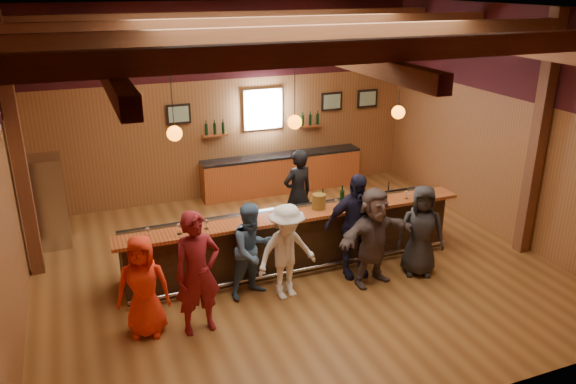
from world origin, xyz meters
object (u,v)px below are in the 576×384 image
(customer_denim, at_px, (253,250))
(customer_brown, at_px, (373,237))
(back_bar_cabinet, at_px, (282,173))
(customer_white, at_px, (287,252))
(customer_orange, at_px, (143,286))
(bartender, at_px, (298,194))
(customer_dark, at_px, (421,231))
(stainless_fridge, at_px, (47,202))
(bar_counter, at_px, (292,237))
(bottle_a, at_px, (323,200))
(ice_bucket, at_px, (319,201))
(customer_navy, at_px, (355,226))
(customer_redvest, at_px, (198,273))

(customer_denim, bearing_deg, customer_brown, -25.87)
(back_bar_cabinet, xyz_separation_m, customer_white, (-1.70, -4.63, 0.34))
(customer_orange, xyz_separation_m, bartender, (3.36, 2.29, 0.13))
(customer_dark, bearing_deg, stainless_fridge, 175.32)
(customer_orange, height_order, bartender, bartender)
(bar_counter, bearing_deg, bottle_a, -17.99)
(ice_bucket, bearing_deg, customer_denim, -158.14)
(stainless_fridge, bearing_deg, ice_bucket, -30.52)
(customer_orange, height_order, customer_navy, customer_navy)
(customer_orange, bearing_deg, stainless_fridge, 124.92)
(customer_dark, bearing_deg, ice_bucket, 174.16)
(customer_denim, height_order, bottle_a, customer_denim)
(customer_brown, height_order, bottle_a, customer_brown)
(customer_orange, bearing_deg, customer_white, 20.58)
(customer_orange, xyz_separation_m, customer_dark, (4.77, 0.07, 0.04))
(bar_counter, distance_m, bartender, 1.24)
(customer_dark, relative_size, bottle_a, 4.94)
(back_bar_cabinet, relative_size, customer_brown, 2.31)
(customer_white, height_order, customer_brown, customer_brown)
(back_bar_cabinet, bearing_deg, stainless_fridge, -168.07)
(customer_orange, bearing_deg, bartender, 49.91)
(customer_denim, height_order, customer_brown, customer_brown)
(customer_white, xyz_separation_m, customer_brown, (1.53, -0.12, 0.05))
(customer_brown, bearing_deg, customer_denim, 159.38)
(bottle_a, bearing_deg, customer_white, -139.56)
(bar_counter, bearing_deg, bartender, 62.30)
(ice_bucket, bearing_deg, customer_dark, -32.08)
(customer_orange, relative_size, customer_redvest, 0.83)
(customer_navy, xyz_separation_m, customer_dark, (1.10, -0.37, -0.12))
(bartender, bearing_deg, customer_dark, 109.50)
(customer_orange, distance_m, customer_denim, 1.87)
(customer_denim, height_order, customer_white, customer_white)
(customer_redvest, bearing_deg, bartender, 37.32)
(bar_counter, xyz_separation_m, customer_navy, (0.85, -0.81, 0.42))
(stainless_fridge, distance_m, customer_white, 5.03)
(bar_counter, relative_size, bartender, 3.43)
(customer_navy, relative_size, customer_dark, 1.14)
(customer_brown, bearing_deg, customer_white, 165.51)
(customer_redvest, xyz_separation_m, bottle_a, (2.58, 1.29, 0.29))
(customer_orange, distance_m, ice_bucket, 3.43)
(bar_counter, bearing_deg, customer_white, -116.10)
(back_bar_cabinet, xyz_separation_m, customer_dark, (0.77, -4.75, 0.35))
(stainless_fridge, distance_m, customer_dark, 7.07)
(bartender, xyz_separation_m, bottle_a, (-0.02, -1.21, 0.32))
(customer_denim, bearing_deg, customer_orange, 178.82)
(customer_navy, bearing_deg, stainless_fridge, 153.20)
(ice_bucket, bearing_deg, stainless_fridge, 149.48)
(customer_navy, bearing_deg, customer_redvest, -160.81)
(stainless_fridge, relative_size, customer_dark, 1.09)
(customer_denim, height_order, customer_navy, customer_navy)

